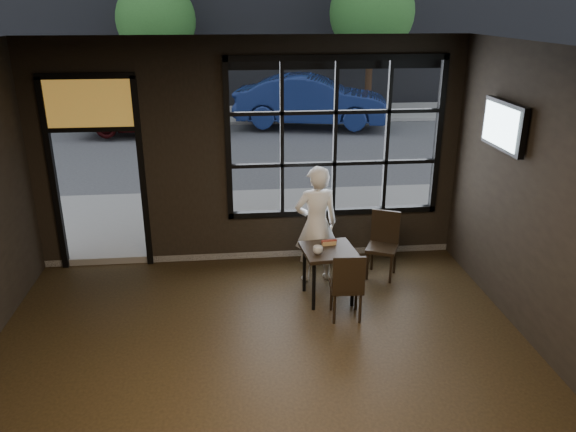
{
  "coord_description": "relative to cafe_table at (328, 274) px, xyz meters",
  "views": [
    {
      "loc": [
        -0.26,
        -4.15,
        3.57
      ],
      "look_at": [
        0.4,
        2.2,
        1.15
      ],
      "focal_mm": 35.0,
      "sensor_mm": 36.0,
      "label": 1
    }
  ],
  "objects": [
    {
      "name": "man",
      "position": [
        -0.08,
        0.54,
        0.46
      ],
      "size": [
        0.63,
        0.46,
        1.62
      ],
      "primitive_type": "imported",
      "rotation": [
        0.0,
        0.0,
        3.26
      ],
      "color": "white",
      "rests_on": "floor"
    },
    {
      "name": "cup",
      "position": [
        -0.16,
        -0.12,
        0.39
      ],
      "size": [
        0.12,
        0.12,
        0.1
      ],
      "primitive_type": "imported",
      "rotation": [
        0.0,
        0.0,
        -0.01
      ],
      "color": "silver",
      "rests_on": "cafe_table"
    },
    {
      "name": "ceiling",
      "position": [
        -0.91,
        -2.18,
        2.86
      ],
      "size": [
        6.0,
        7.0,
        0.02
      ],
      "primitive_type": "cube",
      "color": "black",
      "rests_on": "ground"
    },
    {
      "name": "chair_near",
      "position": [
        0.14,
        -0.47,
        0.09
      ],
      "size": [
        0.4,
        0.4,
        0.87
      ],
      "primitive_type": "cube",
      "rotation": [
        0.0,
        0.0,
        3.08
      ],
      "color": "black",
      "rests_on": "floor"
    },
    {
      "name": "tree_left",
      "position": [
        -3.44,
        13.21,
        2.73
      ],
      "size": [
        2.56,
        2.56,
        4.37
      ],
      "color": "#332114",
      "rests_on": "street_asphalt"
    },
    {
      "name": "cafe_table",
      "position": [
        0.0,
        0.0,
        0.0
      ],
      "size": [
        0.71,
        0.71,
        0.7
      ],
      "primitive_type": "cube",
      "rotation": [
        0.0,
        0.0,
        0.1
      ],
      "color": "black",
      "rests_on": "floor"
    },
    {
      "name": "tv",
      "position": [
        2.02,
        -0.12,
        1.89
      ],
      "size": [
        0.11,
        0.97,
        0.57
      ],
      "primitive_type": "cube",
      "color": "black",
      "rests_on": "wall_right"
    },
    {
      "name": "floor",
      "position": [
        -0.91,
        -2.18,
        -0.36
      ],
      "size": [
        6.0,
        7.0,
        0.02
      ],
      "primitive_type": "cube",
      "color": "black",
      "rests_on": "ground"
    },
    {
      "name": "tree_right",
      "position": [
        3.51,
        12.55,
        2.95
      ],
      "size": [
        2.75,
        2.75,
        4.69
      ],
      "color": "#332114",
      "rests_on": "street_asphalt"
    },
    {
      "name": "chair_window",
      "position": [
        0.84,
        0.54,
        0.11
      ],
      "size": [
        0.53,
        0.53,
        0.92
      ],
      "primitive_type": "cube",
      "rotation": [
        0.0,
        0.0,
        -0.44
      ],
      "color": "black",
      "rests_on": "floor"
    },
    {
      "name": "maroon_car",
      "position": [
        -3.47,
        10.02,
        0.43
      ],
      "size": [
        4.06,
        1.79,
        1.36
      ],
      "primitive_type": "imported",
      "rotation": [
        0.0,
        0.0,
        1.52
      ],
      "color": "black",
      "rests_on": "street_asphalt"
    },
    {
      "name": "hotdog",
      "position": [
        0.03,
        0.13,
        0.37
      ],
      "size": [
        0.21,
        0.1,
        0.06
      ],
      "primitive_type": null,
      "rotation": [
        0.0,
        0.0,
        0.12
      ],
      "color": "tan",
      "rests_on": "cafe_table"
    },
    {
      "name": "street_asphalt",
      "position": [
        -0.91,
        21.82,
        -0.37
      ],
      "size": [
        60.0,
        41.0,
        0.04
      ],
      "primitive_type": "cube",
      "color": "#545456",
      "rests_on": "ground"
    },
    {
      "name": "stained_transom",
      "position": [
        -3.01,
        1.32,
        2.0
      ],
      "size": [
        1.2,
        0.06,
        0.7
      ],
      "primitive_type": "cube",
      "color": "orange",
      "rests_on": "ground"
    },
    {
      "name": "window_frame",
      "position": [
        0.29,
        1.32,
        1.45
      ],
      "size": [
        3.06,
        0.12,
        2.28
      ],
      "primitive_type": "cube",
      "color": "black",
      "rests_on": "ground"
    },
    {
      "name": "navy_car",
      "position": [
        1.28,
        10.48,
        0.51
      ],
      "size": [
        4.81,
        2.5,
        1.51
      ],
      "primitive_type": "imported",
      "rotation": [
        0.0,
        0.0,
        1.36
      ],
      "color": "navy",
      "rests_on": "street_asphalt"
    }
  ]
}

